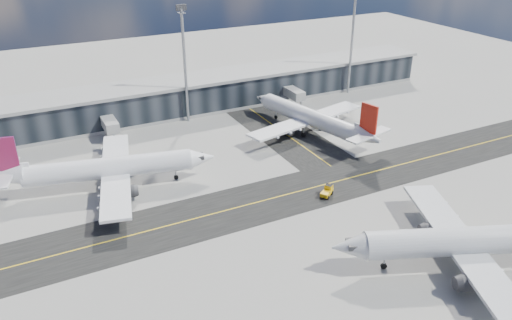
% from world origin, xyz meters
% --- Properties ---
extents(ground, '(300.00, 300.00, 0.00)m').
position_xyz_m(ground, '(0.00, 0.00, 0.00)').
color(ground, gray).
rests_on(ground, ground).
extents(taxiway_lanes, '(180.00, 63.00, 0.03)m').
position_xyz_m(taxiway_lanes, '(3.91, 10.74, 0.01)').
color(taxiway_lanes, black).
rests_on(taxiway_lanes, ground).
extents(terminal_concourse, '(152.00, 19.80, 8.80)m').
position_xyz_m(terminal_concourse, '(0.04, 54.93, 4.09)').
color(terminal_concourse, black).
rests_on(terminal_concourse, ground).
extents(floodlight_masts, '(102.50, 0.70, 28.90)m').
position_xyz_m(floodlight_masts, '(0.00, 48.00, 15.61)').
color(floodlight_masts, gray).
rests_on(floodlight_masts, ground).
extents(airliner_af, '(41.32, 35.49, 12.32)m').
position_xyz_m(airliner_af, '(-25.69, 22.06, 4.07)').
color(airliner_af, white).
rests_on(airliner_af, ground).
extents(airliner_redtail, '(34.27, 39.88, 11.91)m').
position_xyz_m(airliner_redtail, '(23.71, 26.85, 3.94)').
color(airliner_redtail, white).
rests_on(airliner_redtail, ground).
extents(airliner_near, '(41.54, 35.93, 12.81)m').
position_xyz_m(airliner_near, '(18.25, -26.74, 4.23)').
color(airliner_near, silver).
rests_on(airliner_near, ground).
extents(baggage_tug, '(3.41, 2.97, 1.96)m').
position_xyz_m(baggage_tug, '(10.40, 0.30, 0.98)').
color(baggage_tug, '#E9AB0C').
rests_on(baggage_tug, ground).
extents(service_van, '(2.68, 5.18, 1.40)m').
position_xyz_m(service_van, '(18.37, 31.85, 0.70)').
color(service_van, white).
rests_on(service_van, ground).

